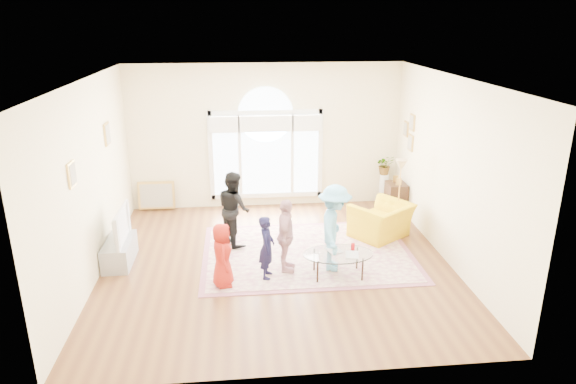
{
  "coord_description": "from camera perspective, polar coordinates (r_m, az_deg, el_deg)",
  "views": [
    {
      "loc": [
        -0.63,
        -8.12,
        4.11
      ],
      "look_at": [
        0.22,
        0.3,
        1.22
      ],
      "focal_mm": 32.0,
      "sensor_mm": 36.0,
      "label": 1
    }
  ],
  "objects": [
    {
      "name": "room_shell",
      "position": [
        11.26,
        -2.39,
        5.81
      ],
      "size": [
        6.0,
        6.0,
        6.0
      ],
      "color": "#F8EDC2",
      "rests_on": "ground"
    },
    {
      "name": "armchair",
      "position": [
        10.19,
        10.31,
        -3.15
      ],
      "size": [
        1.4,
        1.37,
        0.69
      ],
      "primitive_type": "imported",
      "rotation": [
        0.0,
        0.0,
        3.78
      ],
      "color": "yellow",
      "rests_on": "ground"
    },
    {
      "name": "coffee_table",
      "position": [
        8.56,
        5.61,
        -6.91
      ],
      "size": [
        1.17,
        0.76,
        0.54
      ],
      "rotation": [
        0.0,
        0.0,
        -0.02
      ],
      "color": "silver",
      "rests_on": "ground"
    },
    {
      "name": "rug_border",
      "position": [
        9.48,
        2.17,
        -6.81
      ],
      "size": [
        3.8,
        2.8,
        0.01
      ],
      "primitive_type": "cube",
      "color": "#935365",
      "rests_on": "ground"
    },
    {
      "name": "child_red",
      "position": [
        8.23,
        -7.31,
        -6.96
      ],
      "size": [
        0.37,
        0.54,
        1.06
      ],
      "primitive_type": "imported",
      "rotation": [
        0.0,
        0.0,
        1.63
      ],
      "color": "#A71E14",
      "rests_on": "area_rug"
    },
    {
      "name": "leaning_picture",
      "position": [
        11.91,
        -14.27,
        -1.94
      ],
      "size": [
        0.8,
        0.14,
        0.62
      ],
      "primitive_type": "cube",
      "rotation": [
        -0.14,
        0.0,
        0.0
      ],
      "color": "tan",
      "rests_on": "ground"
    },
    {
      "name": "tv_console",
      "position": [
        9.52,
        -18.21,
        -6.33
      ],
      "size": [
        0.45,
        1.0,
        0.42
      ],
      "primitive_type": "cube",
      "color": "gray",
      "rests_on": "ground"
    },
    {
      "name": "child_black",
      "position": [
        9.63,
        -6.03,
        -1.81
      ],
      "size": [
        0.77,
        0.85,
        1.42
      ],
      "primitive_type": "imported",
      "rotation": [
        0.0,
        0.0,
        2.0
      ],
      "color": "black",
      "rests_on": "area_rug"
    },
    {
      "name": "plant_pedestal",
      "position": [
        12.05,
        10.56,
        0.36
      ],
      "size": [
        0.2,
        0.2,
        0.7
      ],
      "primitive_type": "cylinder",
      "color": "white",
      "rests_on": "ground"
    },
    {
      "name": "ground",
      "position": [
        9.13,
        -1.22,
        -7.91
      ],
      "size": [
        6.0,
        6.0,
        0.0
      ],
      "primitive_type": "plane",
      "color": "brown",
      "rests_on": "ground"
    },
    {
      "name": "child_pink",
      "position": [
        8.57,
        -0.25,
        -4.9
      ],
      "size": [
        0.42,
        0.78,
        1.27
      ],
      "primitive_type": "imported",
      "rotation": [
        0.0,
        0.0,
        1.41
      ],
      "color": "#D299A3",
      "rests_on": "area_rug"
    },
    {
      "name": "side_cabinet",
      "position": [
        11.46,
        11.88,
        -0.71
      ],
      "size": [
        0.4,
        0.5,
        0.7
      ],
      "primitive_type": "cube",
      "color": "black",
      "rests_on": "ground"
    },
    {
      "name": "television",
      "position": [
        9.33,
        -18.48,
        -3.53
      ],
      "size": [
        0.17,
        1.01,
        0.58
      ],
      "color": "black",
      "rests_on": "tv_console"
    },
    {
      "name": "potted_plant",
      "position": [
        11.89,
        10.73,
        2.98
      ],
      "size": [
        0.42,
        0.36,
        0.45
      ],
      "primitive_type": "imported",
      "rotation": [
        0.0,
        0.0,
        0.04
      ],
      "color": "#33722D",
      "rests_on": "plant_pedestal"
    },
    {
      "name": "child_blue",
      "position": [
        8.64,
        5.17,
        -4.0
      ],
      "size": [
        0.76,
        1.06,
        1.49
      ],
      "primitive_type": "imported",
      "rotation": [
        0.0,
        0.0,
        1.34
      ],
      "color": "#6CBDE8",
      "rests_on": "area_rug"
    },
    {
      "name": "floor_lamp",
      "position": [
        10.18,
        12.41,
        2.29
      ],
      "size": [
        0.31,
        0.31,
        1.51
      ],
      "color": "black",
      "rests_on": "ground"
    },
    {
      "name": "area_rug",
      "position": [
        9.48,
        2.17,
        -6.79
      ],
      "size": [
        3.6,
        2.6,
        0.02
      ],
      "primitive_type": "cube",
      "color": "beige",
      "rests_on": "ground"
    },
    {
      "name": "child_navy",
      "position": [
        8.42,
        -2.37,
        -6.14
      ],
      "size": [
        0.32,
        0.43,
        1.07
      ],
      "primitive_type": "imported",
      "rotation": [
        0.0,
        0.0,
        1.39
      ],
      "color": "#141334",
      "rests_on": "area_rug"
    }
  ]
}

